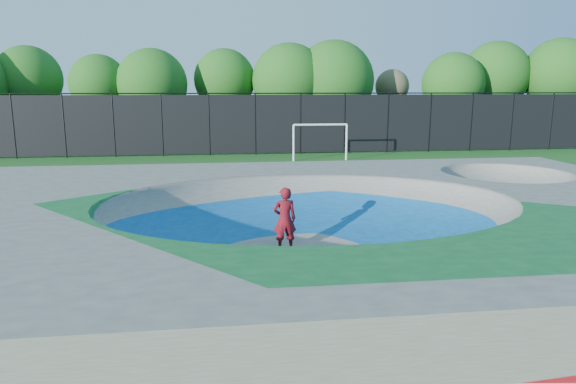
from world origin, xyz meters
name	(u,v)px	position (x,y,z in m)	size (l,w,h in m)	color
ground	(309,255)	(0.00, 0.00, 0.00)	(120.00, 120.00, 0.00)	#1A5317
skate_deck	(310,227)	(0.00, 0.00, 0.75)	(22.00, 14.00, 1.50)	gray
skater	(285,219)	(-0.61, 0.42, 0.88)	(0.64, 0.42, 1.76)	red
skateboard	(285,250)	(-0.61, 0.42, 0.03)	(0.78, 0.22, 0.05)	black
soccer_goal	(320,135)	(3.70, 17.65, 1.55)	(3.38, 0.12, 2.23)	white
fence	(255,123)	(0.00, 21.00, 2.10)	(48.09, 0.09, 4.04)	black
treeline	(252,79)	(0.08, 25.69, 4.98)	(54.23, 7.54, 8.28)	#4B3125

